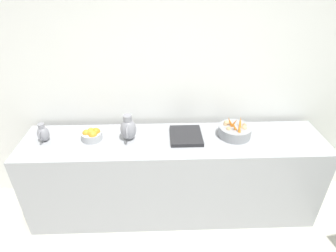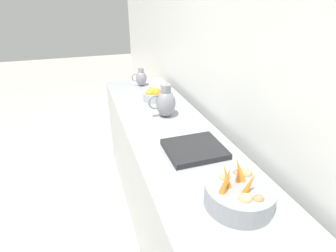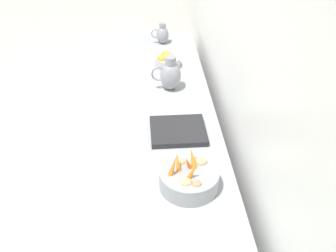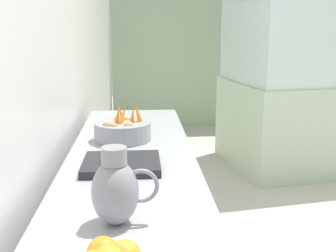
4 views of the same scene
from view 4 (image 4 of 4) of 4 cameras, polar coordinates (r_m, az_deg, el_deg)
tile_wall_left at (r=2.23m, az=-16.32°, el=11.95°), size 0.10×8.14×3.00m
vegetable_colander at (r=2.34m, az=-6.12°, el=-0.55°), size 0.31×0.31×0.22m
metal_pitcher_tall at (r=1.35m, az=-7.02°, el=-8.55°), size 0.21×0.15×0.25m
counter_sink_basin at (r=1.90m, az=-6.27°, el=-5.10°), size 0.34×0.30×0.04m
glass_block_booth at (r=4.87m, az=17.83°, el=8.17°), size 1.81×1.57×2.33m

